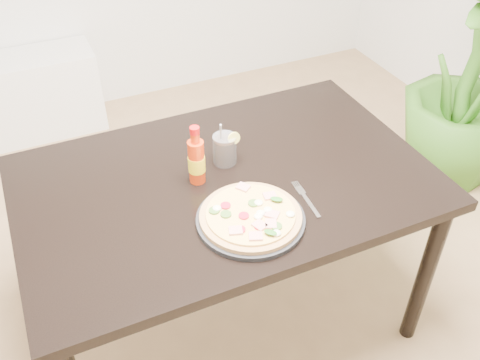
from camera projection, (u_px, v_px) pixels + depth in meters
name	position (u px, v px, depth m)	size (l,w,h in m)	color
dining_table	(226.00, 197.00, 1.88)	(1.40, 0.90, 0.75)	black
plate	(251.00, 220.00, 1.65)	(0.34, 0.34, 0.02)	black
pizza	(251.00, 215.00, 1.64)	(0.32, 0.32, 0.03)	tan
hot_sauce_bottle	(196.00, 160.00, 1.76)	(0.07, 0.07, 0.22)	red
cola_cup	(225.00, 150.00, 1.86)	(0.09, 0.08, 0.17)	black
fork	(305.00, 198.00, 1.74)	(0.03, 0.19, 0.00)	silver
houseplant	(470.00, 83.00, 2.73)	(0.63, 0.63, 1.13)	#38721E
plant_pot	(448.00, 154.00, 3.01)	(0.28, 0.28, 0.22)	brown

